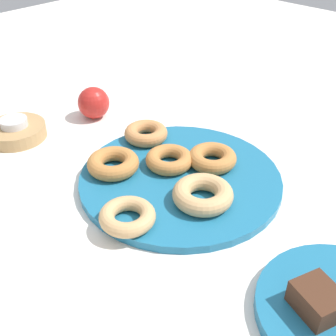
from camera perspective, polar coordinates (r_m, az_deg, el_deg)
name	(u,v)px	position (r m, az deg, el deg)	size (l,w,h in m)	color
ground_plane	(180,182)	(0.74, 1.61, -1.84)	(2.40, 2.40, 0.00)	white
donut_plate	(180,179)	(0.73, 1.62, -1.41)	(0.34, 0.34, 0.01)	#1E6B93
donut_0	(146,133)	(0.82, -2.92, 4.60)	(0.08, 0.08, 0.03)	#C6844C
donut_1	(127,216)	(0.63, -5.38, -6.36)	(0.08, 0.08, 0.02)	tan
donut_2	(212,158)	(0.75, 5.86, 1.32)	(0.08, 0.08, 0.03)	#BC7A3D
donut_3	(203,194)	(0.67, 4.61, -3.48)	(0.09, 0.09, 0.03)	tan
donut_4	(113,163)	(0.74, -7.25, 0.62)	(0.09, 0.09, 0.03)	#BC7A3D
donut_5	(169,159)	(0.75, 0.16, 1.13)	(0.08, 0.08, 0.02)	#BC7A3D
brownie_far	(318,300)	(0.54, 19.14, -16.14)	(0.06, 0.05, 0.03)	#472819
candle_holder	(16,132)	(0.91, -19.43, 4.55)	(0.12, 0.12, 0.03)	tan
tealight	(14,122)	(0.90, -19.68, 5.68)	(0.05, 0.05, 0.01)	silver
apple	(94,103)	(0.94, -9.78, 8.47)	(0.07, 0.07, 0.07)	red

